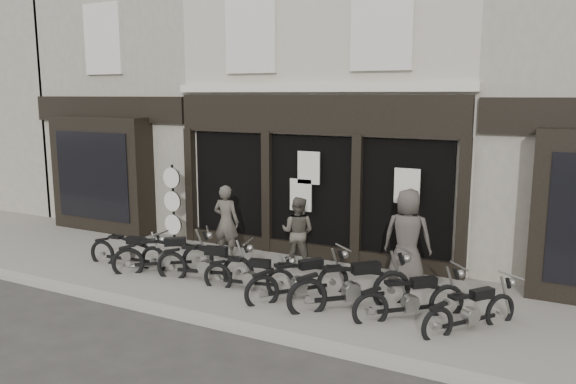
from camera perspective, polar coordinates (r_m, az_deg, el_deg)
The scene contains 18 objects.
ground_plane at distance 11.00m, azimuth -4.40°, elevation -10.94°, with size 90.00×90.00×0.00m, color #2D2B28.
pavement at distance 11.70m, azimuth -2.03°, elevation -9.30°, with size 30.00×4.20×0.12m, color slate.
kerb at distance 10.02m, azimuth -8.31°, elevation -12.76°, with size 30.00×0.25×0.13m, color gray.
central_building at distance 15.64m, azimuth 7.25°, elevation 10.45°, with size 7.30×6.22×8.34m.
neighbour_left at distance 18.79m, azimuth -11.55°, elevation 10.10°, with size 5.60×6.73×8.34m.
filler_left at distance 24.82m, azimuth -26.34°, elevation 9.32°, with size 11.00×6.00×8.20m, color gray.
motorcycle_0 at distance 13.07m, azimuth -15.89°, elevation -6.12°, with size 2.03×0.56×0.97m.
motorcycle_1 at distance 12.50m, azimuth -12.43°, elevation -6.58°, with size 1.83×1.56×1.04m.
motorcycle_2 at distance 11.77m, azimuth -8.35°, elevation -7.50°, with size 2.11×0.81×1.03m.
motorcycle_3 at distance 11.13m, azimuth -3.88°, elevation -8.69°, with size 1.89×0.66×0.92m.
motorcycle_4 at distance 10.65m, azimuth 1.19°, elevation -9.28°, with size 1.54×1.81×1.03m.
motorcycle_5 at distance 10.25m, azimuth 6.50°, elevation -9.88°, with size 1.90×1.83×1.14m.
motorcycle_6 at distance 9.99m, azimuth 12.36°, elevation -10.91°, with size 1.69×1.58×1.00m.
motorcycle_7 at distance 9.80m, azimuth 18.10°, elevation -11.75°, with size 1.36×1.69×0.94m.
man_left at distance 13.13m, azimuth -6.29°, elevation -3.02°, with size 0.63×0.41×1.73m, color #454038.
man_centre at distance 12.43m, azimuth 1.00°, elevation -4.08°, with size 0.76×0.59×1.57m, color #48443A.
man_right at distance 11.49m, azimuth 12.04°, elevation -4.48°, with size 0.95×0.62×1.95m, color #3E3834.
advert_sign_post at distance 14.66m, azimuth -11.62°, elevation -1.56°, with size 0.52×0.34×2.15m.
Camera 1 is at (5.51, -8.68, 3.90)m, focal length 35.00 mm.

